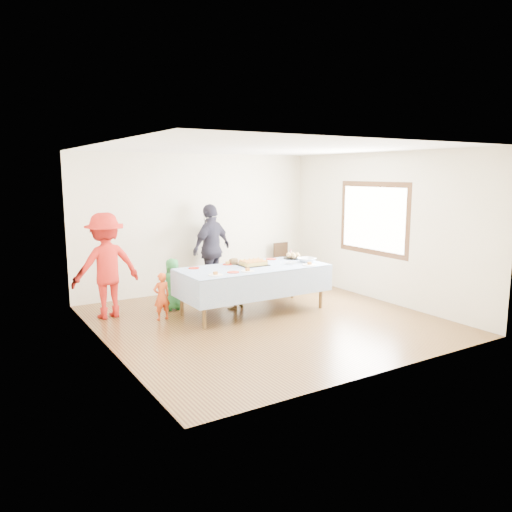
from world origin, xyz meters
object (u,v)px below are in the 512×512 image
Objects in this scene: party_table at (253,270)px; adult_left at (106,266)px; dining_chair at (283,260)px; birthday_cake at (253,263)px.

party_table is 2.39m from adult_left.
adult_left is at bearing 155.94° from party_table.
dining_chair is 4.05m from adult_left.
party_table is 2.47m from dining_chair.
birthday_cake is 2.41m from adult_left.
party_table is 0.15m from birthday_cake.
birthday_cake is 2.37m from dining_chair.
birthday_cake is at bearing 153.39° from adult_left.
adult_left is at bearing 158.60° from birthday_cake.
dining_chair is (1.79, 1.69, -0.25)m from party_table.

